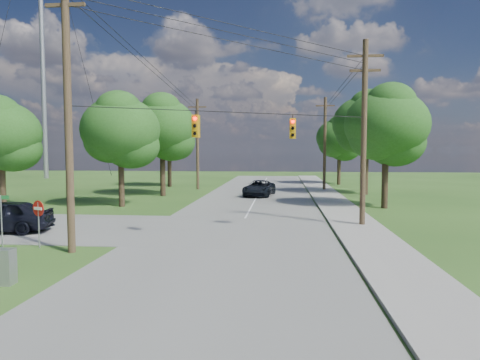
# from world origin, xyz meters

# --- Properties ---
(ground) EXTENTS (140.00, 140.00, 0.00)m
(ground) POSITION_xyz_m (0.00, 0.00, 0.00)
(ground) COLOR #294D19
(ground) RESTS_ON ground
(main_road) EXTENTS (10.00, 100.00, 0.03)m
(main_road) POSITION_xyz_m (2.00, 5.00, 0.01)
(main_road) COLOR gray
(main_road) RESTS_ON ground
(sidewalk_east) EXTENTS (2.60, 100.00, 0.12)m
(sidewalk_east) POSITION_xyz_m (8.70, 5.00, 0.06)
(sidewalk_east) COLOR gray
(sidewalk_east) RESTS_ON ground
(pole_sw) EXTENTS (2.00, 0.32, 12.00)m
(pole_sw) POSITION_xyz_m (-4.60, 0.40, 6.23)
(pole_sw) COLOR brown
(pole_sw) RESTS_ON ground
(pole_ne) EXTENTS (2.00, 0.32, 10.50)m
(pole_ne) POSITION_xyz_m (8.90, 8.00, 5.47)
(pole_ne) COLOR brown
(pole_ne) RESTS_ON ground
(pole_north_e) EXTENTS (2.00, 0.32, 10.00)m
(pole_north_e) POSITION_xyz_m (8.90, 30.00, 5.13)
(pole_north_e) COLOR brown
(pole_north_e) RESTS_ON ground
(pole_north_w) EXTENTS (2.00, 0.32, 10.00)m
(pole_north_w) POSITION_xyz_m (-5.00, 30.00, 5.13)
(pole_north_w) COLOR brown
(pole_north_w) RESTS_ON ground
(power_lines) EXTENTS (13.93, 29.62, 4.93)m
(power_lines) POSITION_xyz_m (1.50, 11.54, 9.15)
(power_lines) COLOR black
(power_lines) RESTS_ON ground
(traffic_signals) EXTENTS (4.91, 3.27, 1.05)m
(traffic_signals) POSITION_xyz_m (2.55, 4.43, 5.50)
(traffic_signals) COLOR #C6900B
(traffic_signals) RESTS_ON ground
(radio_mast) EXTENTS (0.70, 0.70, 45.00)m
(radio_mast) POSITION_xyz_m (-32.00, 46.00, 22.50)
(radio_mast) COLOR #929597
(radio_mast) RESTS_ON ground
(tree_w_near) EXTENTS (6.00, 6.00, 8.40)m
(tree_w_near) POSITION_xyz_m (-8.00, 15.00, 5.92)
(tree_w_near) COLOR #3D2F1E
(tree_w_near) RESTS_ON ground
(tree_w_mid) EXTENTS (6.40, 6.40, 9.22)m
(tree_w_mid) POSITION_xyz_m (-7.00, 23.00, 6.58)
(tree_w_mid) COLOR #3D2F1E
(tree_w_mid) RESTS_ON ground
(tree_w_far) EXTENTS (6.00, 6.00, 8.73)m
(tree_w_far) POSITION_xyz_m (-9.00, 33.00, 6.25)
(tree_w_far) COLOR #3D2F1E
(tree_w_far) RESTS_ON ground
(tree_e_near) EXTENTS (6.20, 6.20, 8.81)m
(tree_e_near) POSITION_xyz_m (12.00, 16.00, 6.25)
(tree_e_near) COLOR #3D2F1E
(tree_e_near) RESTS_ON ground
(tree_e_mid) EXTENTS (6.60, 6.60, 9.64)m
(tree_e_mid) POSITION_xyz_m (12.50, 26.00, 6.91)
(tree_e_mid) COLOR #3D2F1E
(tree_e_mid) RESTS_ON ground
(tree_e_far) EXTENTS (5.80, 5.80, 8.32)m
(tree_e_far) POSITION_xyz_m (11.50, 38.00, 5.92)
(tree_e_far) COLOR #3D2F1E
(tree_e_far) RESTS_ON ground
(tree_cross_n) EXTENTS (5.60, 5.60, 7.91)m
(tree_cross_n) POSITION_xyz_m (-16.00, 12.50, 5.59)
(tree_cross_n) COLOR #3D2F1E
(tree_cross_n) RESTS_ON ground
(car_cross_dark) EXTENTS (5.35, 3.03, 1.72)m
(car_cross_dark) POSITION_xyz_m (-10.31, 4.07, 0.89)
(car_cross_dark) COLOR black
(car_cross_dark) RESTS_ON cross_road
(car_main_north) EXTENTS (3.19, 5.55, 1.46)m
(car_main_north) POSITION_xyz_m (2.19, 23.56, 0.76)
(car_main_north) COLOR black
(car_main_north) RESTS_ON main_road
(control_cabinet) EXTENTS (0.67, 0.50, 1.17)m
(control_cabinet) POSITION_xyz_m (-4.65, -4.00, 0.58)
(control_cabinet) COLOR #929597
(control_cabinet) RESTS_ON ground
(do_not_enter_sign) EXTENTS (0.67, 0.30, 2.14)m
(do_not_enter_sign) POSITION_xyz_m (-6.41, 1.00, 1.57)
(do_not_enter_sign) COLOR #929597
(do_not_enter_sign) RESTS_ON ground
(street_name_sign) EXTENTS (0.70, 0.14, 2.35)m
(street_name_sign) POSITION_xyz_m (-8.16, 1.00, 1.52)
(street_name_sign) COLOR #929597
(street_name_sign) RESTS_ON ground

